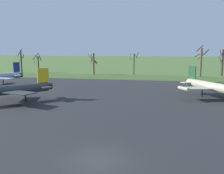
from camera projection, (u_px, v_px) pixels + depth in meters
name	position (u px, v px, depth m)	size (l,w,h in m)	color
ground_plane	(98.00, 160.00, 16.54)	(600.00, 600.00, 0.00)	#4C6B33
asphalt_apron	(128.00, 105.00, 32.94)	(102.10, 56.36, 0.05)	#28282B
grass_verge_strip	(144.00, 78.00, 66.08)	(162.10, 12.00, 0.06)	#3F5B28
jet_fighter_front_left	(217.00, 87.00, 35.83)	(10.21, 13.33, 4.91)	#B7B293
jet_fighter_rear_left	(2.00, 90.00, 33.31)	(11.94, 12.21, 4.90)	#33383D
bare_tree_far_left	(21.00, 61.00, 80.11)	(2.47, 1.73, 8.11)	#42382D
bare_tree_left_of_center	(38.00, 63.00, 80.90)	(2.94, 3.39, 6.57)	#42382D
bare_tree_center	(93.00, 63.00, 75.34)	(3.02, 2.71, 6.78)	brown
bare_tree_right_of_center	(134.00, 63.00, 73.61)	(2.86, 2.82, 7.18)	brown
bare_tree_far_right	(201.00, 60.00, 68.08)	(3.94, 2.53, 9.17)	brown
bare_tree_backdrop_extra	(222.00, 62.00, 69.98)	(2.75, 2.36, 7.88)	#42382D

